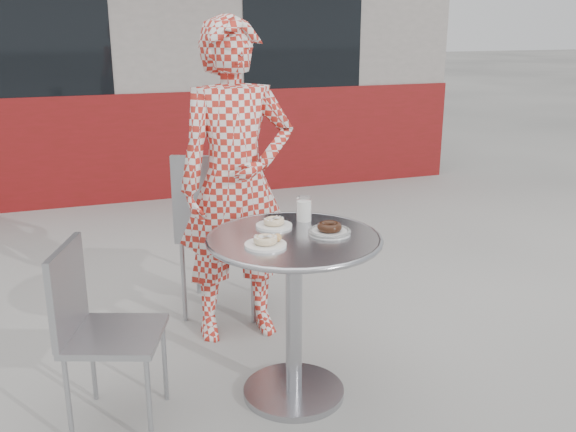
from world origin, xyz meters
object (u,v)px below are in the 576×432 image
object	(u,v)px
chair_left	(115,370)
plate_far	(274,223)
seated_person	(236,184)
chair_far	(223,261)
plate_near	(266,242)
plate_checker	(329,230)
bistro_table	(294,277)
milk_cup	(304,210)

from	to	relation	value
chair_left	plate_far	distance (m)	0.91
chair_left	plate_far	xyz separation A→B (m)	(0.73, 0.10, 0.53)
seated_person	plate_far	size ratio (longest dim) A/B	10.36
plate_far	chair_left	bearing A→B (deg)	-172.50
seated_person	chair_far	bearing A→B (deg)	92.85
plate_near	plate_checker	bearing A→B (deg)	11.94
chair_far	plate_near	xyz separation A→B (m)	(-0.07, -1.07, 0.48)
bistro_table	seated_person	distance (m)	0.74
plate_near	milk_cup	world-z (taller)	milk_cup
seated_person	plate_near	bearing A→B (deg)	-95.05
chair_far	seated_person	size ratio (longest dim) A/B	0.58
seated_person	plate_far	xyz separation A→B (m)	(0.03, -0.53, -0.06)
chair_far	plate_far	xyz separation A→B (m)	(0.04, -0.84, 0.48)
bistro_table	chair_left	size ratio (longest dim) A/B	0.97
plate_far	plate_near	world-z (taller)	plate_near
bistro_table	milk_cup	distance (m)	0.33
seated_person	chair_left	bearing A→B (deg)	-137.01
chair_left	plate_near	xyz separation A→B (m)	(0.62, -0.13, 0.53)
chair_left	chair_far	bearing A→B (deg)	-16.57
bistro_table	plate_near	distance (m)	0.26
plate_far	plate_checker	xyz separation A→B (m)	(0.19, -0.17, -0.00)
bistro_table	chair_left	world-z (taller)	chair_left
bistro_table	seated_person	xyz separation A→B (m)	(-0.06, 0.69, 0.26)
plate_checker	seated_person	bearing A→B (deg)	107.50
bistro_table	chair_far	xyz separation A→B (m)	(-0.07, 1.00, -0.28)
chair_far	plate_near	world-z (taller)	chair_far
plate_far	chair_far	bearing A→B (deg)	92.42
bistro_table	plate_far	distance (m)	0.26
chair_left	bistro_table	bearing A→B (deg)	-74.70
milk_cup	bistro_table	bearing A→B (deg)	-121.17
chair_far	seated_person	bearing A→B (deg)	114.81
seated_person	bistro_table	bearing A→B (deg)	-83.60
plate_near	bistro_table	bearing A→B (deg)	26.65
chair_far	plate_near	bearing A→B (deg)	109.17
bistro_table	milk_cup	xyz separation A→B (m)	(0.12, 0.20, 0.24)
plate_near	chair_far	bearing A→B (deg)	86.07
seated_person	milk_cup	world-z (taller)	seated_person
chair_far	chair_left	bearing A→B (deg)	76.63
plate_far	plate_near	xyz separation A→B (m)	(-0.11, -0.23, 0.00)
bistro_table	milk_cup	world-z (taller)	milk_cup
plate_checker	milk_cup	world-z (taller)	milk_cup
chair_far	seated_person	xyz separation A→B (m)	(0.01, -0.31, 0.53)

